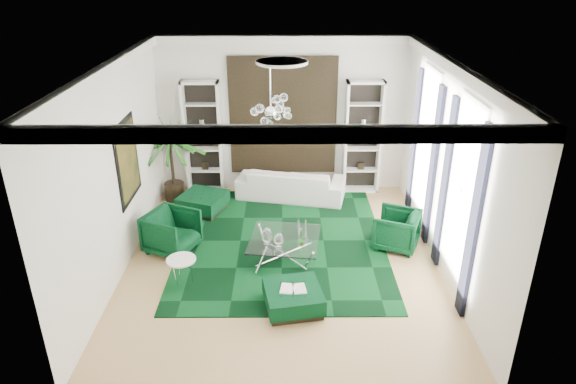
{
  "coord_description": "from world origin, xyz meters",
  "views": [
    {
      "loc": [
        0.05,
        -8.62,
        5.4
      ],
      "look_at": [
        0.11,
        0.5,
        1.23
      ],
      "focal_mm": 32.0,
      "sensor_mm": 36.0,
      "label": 1
    }
  ],
  "objects_px": {
    "ottoman_side": "(203,203)",
    "armchair_left": "(172,232)",
    "side_table": "(182,272)",
    "armchair_right": "(396,230)",
    "ottoman_front": "(293,298)",
    "coffee_table": "(285,248)",
    "sofa": "(291,183)",
    "palm": "(170,149)"
  },
  "relations": [
    {
      "from": "ottoman_front",
      "to": "ottoman_side",
      "type": "bearing_deg",
      "value": 119.19
    },
    {
      "from": "armchair_left",
      "to": "side_table",
      "type": "xyz_separation_m",
      "value": [
        0.41,
        -1.18,
        -0.17
      ]
    },
    {
      "from": "armchair_left",
      "to": "armchair_right",
      "type": "bearing_deg",
      "value": -63.82
    },
    {
      "from": "ottoman_front",
      "to": "sofa",
      "type": "bearing_deg",
      "value": 89.77
    },
    {
      "from": "armchair_right",
      "to": "ottoman_front",
      "type": "distance_m",
      "value": 2.93
    },
    {
      "from": "coffee_table",
      "to": "palm",
      "type": "distance_m",
      "value": 3.99
    },
    {
      "from": "sofa",
      "to": "palm",
      "type": "height_order",
      "value": "palm"
    },
    {
      "from": "sofa",
      "to": "armchair_right",
      "type": "relative_size",
      "value": 3.01
    },
    {
      "from": "armchair_left",
      "to": "ottoman_front",
      "type": "distance_m",
      "value": 3.06
    },
    {
      "from": "coffee_table",
      "to": "palm",
      "type": "bearing_deg",
      "value": 134.39
    },
    {
      "from": "sofa",
      "to": "ottoman_side",
      "type": "bearing_deg",
      "value": 31.82
    },
    {
      "from": "sofa",
      "to": "palm",
      "type": "bearing_deg",
      "value": 14.13
    },
    {
      "from": "armchair_left",
      "to": "side_table",
      "type": "bearing_deg",
      "value": -136.02
    },
    {
      "from": "sofa",
      "to": "ottoman_side",
      "type": "distance_m",
      "value": 2.2
    },
    {
      "from": "side_table",
      "to": "palm",
      "type": "relative_size",
      "value": 0.2
    },
    {
      "from": "palm",
      "to": "ottoman_side",
      "type": "bearing_deg",
      "value": -39.18
    },
    {
      "from": "ottoman_side",
      "to": "sofa",
      "type": "bearing_deg",
      "value": 19.78
    },
    {
      "from": "ottoman_side",
      "to": "armchair_right",
      "type": "bearing_deg",
      "value": -21.67
    },
    {
      "from": "ottoman_side",
      "to": "ottoman_front",
      "type": "relative_size",
      "value": 1.02
    },
    {
      "from": "coffee_table",
      "to": "side_table",
      "type": "xyz_separation_m",
      "value": [
        -1.84,
        -0.85,
        0.03
      ]
    },
    {
      "from": "sofa",
      "to": "ottoman_front",
      "type": "xyz_separation_m",
      "value": [
        -0.02,
        -4.4,
        -0.19
      ]
    },
    {
      "from": "side_table",
      "to": "palm",
      "type": "xyz_separation_m",
      "value": [
        -0.84,
        3.59,
        1.05
      ]
    },
    {
      "from": "side_table",
      "to": "armchair_left",
      "type": "bearing_deg",
      "value": 109.27
    },
    {
      "from": "ottoman_side",
      "to": "side_table",
      "type": "height_order",
      "value": "side_table"
    },
    {
      "from": "armchair_left",
      "to": "coffee_table",
      "type": "bearing_deg",
      "value": -73.7
    },
    {
      "from": "ottoman_front",
      "to": "side_table",
      "type": "relative_size",
      "value": 1.75
    },
    {
      "from": "ottoman_side",
      "to": "armchair_left",
      "type": "bearing_deg",
      "value": -101.25
    },
    {
      "from": "sofa",
      "to": "armchair_left",
      "type": "bearing_deg",
      "value": 58.18
    },
    {
      "from": "armchair_right",
      "to": "coffee_table",
      "type": "height_order",
      "value": "armchair_right"
    },
    {
      "from": "ottoman_front",
      "to": "palm",
      "type": "bearing_deg",
      "value": 123.34
    },
    {
      "from": "armchair_right",
      "to": "ottoman_side",
      "type": "distance_m",
      "value": 4.49
    },
    {
      "from": "armchair_right",
      "to": "armchair_left",
      "type": "bearing_deg",
      "value": -65.47
    },
    {
      "from": "side_table",
      "to": "palm",
      "type": "distance_m",
      "value": 3.84
    },
    {
      "from": "sofa",
      "to": "coffee_table",
      "type": "xyz_separation_m",
      "value": [
        -0.16,
        -2.85,
        -0.15
      ]
    },
    {
      "from": "side_table",
      "to": "sofa",
      "type": "bearing_deg",
      "value": 61.55
    },
    {
      "from": "armchair_right",
      "to": "palm",
      "type": "relative_size",
      "value": 0.33
    },
    {
      "from": "ottoman_side",
      "to": "side_table",
      "type": "relative_size",
      "value": 1.79
    },
    {
      "from": "coffee_table",
      "to": "ottoman_front",
      "type": "relative_size",
      "value": 1.43
    },
    {
      "from": "ottoman_side",
      "to": "ottoman_front",
      "type": "xyz_separation_m",
      "value": [
        2.05,
        -3.66,
        -0.02
      ]
    },
    {
      "from": "palm",
      "to": "sofa",
      "type": "bearing_deg",
      "value": 2.09
    },
    {
      "from": "ottoman_side",
      "to": "side_table",
      "type": "bearing_deg",
      "value": -88.82
    },
    {
      "from": "coffee_table",
      "to": "ottoman_side",
      "type": "distance_m",
      "value": 2.84
    }
  ]
}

